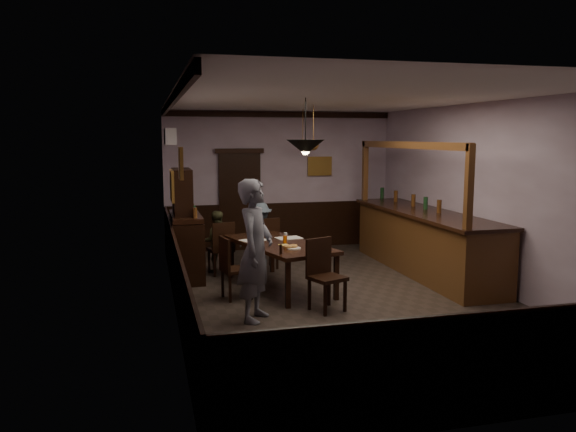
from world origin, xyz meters
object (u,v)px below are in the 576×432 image
object	(u,v)px
person_seated_right	(260,234)
pendant_brass_mid	(313,145)
chair_near	(324,271)
pendant_iron	(305,147)
person_seated_left	(216,241)
soda_can	(285,239)
sideboard	(186,234)
dining_table	(279,247)
chair_far_left	(222,246)
person_standing	(255,250)
pendant_brass_far	(303,144)
chair_far_right	(267,241)
chair_side	(231,265)
bar_counter	(424,240)
coffee_cup	(314,243)

from	to	relation	value
person_seated_right	pendant_brass_mid	xyz separation A→B (m)	(0.88, -0.53, 1.69)
chair_near	pendant_iron	xyz separation A→B (m)	(-0.13, 0.50, 1.73)
chair_near	person_seated_left	size ratio (longest dim) A/B	0.91
soda_can	sideboard	bearing A→B (deg)	142.55
dining_table	pendant_iron	bearing A→B (deg)	-74.32
chair_far_left	soda_can	xyz separation A→B (m)	(0.87, -1.16, 0.29)
dining_table	pendant_brass_mid	world-z (taller)	pendant_brass_mid
person_standing	pendant_brass_far	xyz separation A→B (m)	(1.77, 3.99, 1.35)
chair_far_right	chair_side	distance (m)	2.01
chair_far_left	chair_near	xyz separation A→B (m)	(1.13, -2.37, 0.03)
dining_table	person_seated_right	distance (m)	1.62
person_standing	bar_counter	world-z (taller)	bar_counter
person_seated_right	person_standing	bearing A→B (deg)	73.05
person_seated_right	coffee_cup	bearing A→B (deg)	98.16
person_standing	person_seated_left	bearing A→B (deg)	32.37
person_seated_right	pendant_iron	distance (m)	2.92
chair_near	chair_side	world-z (taller)	chair_near
chair_side	pendant_iron	world-z (taller)	pendant_iron
chair_side	coffee_cup	size ratio (longest dim) A/B	11.93
chair_far_right	person_standing	xyz separation A→B (m)	(-0.76, -2.83, 0.42)
chair_far_left	pendant_iron	distance (m)	2.76
dining_table	coffee_cup	bearing A→B (deg)	-41.24
chair_far_right	chair_near	xyz separation A→B (m)	(0.27, -2.61, 0.03)
dining_table	chair_near	size ratio (longest dim) A/B	2.35
chair_far_left	pendant_brass_far	xyz separation A→B (m)	(1.88, 1.40, 1.77)
chair_far_right	pendant_iron	size ratio (longest dim) A/B	1.18
chair_far_right	dining_table	bearing A→B (deg)	76.09
bar_counter	pendant_brass_mid	xyz separation A→B (m)	(-1.89, 0.70, 1.70)
dining_table	chair_near	xyz separation A→B (m)	(0.35, -1.27, -0.13)
pendant_iron	bar_counter	bearing A→B (deg)	24.30
sideboard	pendant_iron	xyz separation A→B (m)	(1.63, -1.85, 1.53)
dining_table	pendant_brass_far	xyz separation A→B (m)	(1.09, 2.50, 1.61)
chair_near	person_seated_right	bearing A→B (deg)	75.72
person_standing	coffee_cup	world-z (taller)	person_standing
chair_near	bar_counter	world-z (taller)	bar_counter
person_seated_right	bar_counter	world-z (taller)	bar_counter
chair_side	person_seated_right	bearing A→B (deg)	-34.04
soda_can	pendant_brass_mid	size ratio (longest dim) A/B	0.15
pendant_brass_far	pendant_iron	bearing A→B (deg)	-105.03
chair_side	pendant_brass_mid	bearing A→B (deg)	-60.12
person_seated_left	pendant_brass_far	world-z (taller)	pendant_brass_far
sideboard	chair_far_right	bearing A→B (deg)	9.78
pendant_iron	pendant_brass_mid	xyz separation A→B (m)	(0.68, 1.86, 0.01)
coffee_cup	pendant_brass_far	world-z (taller)	pendant_brass_far
chair_far_right	chair_near	distance (m)	2.63
coffee_cup	soda_can	xyz separation A→B (m)	(-0.38, 0.35, 0.01)
chair_far_left	person_standing	xyz separation A→B (m)	(0.11, -2.59, 0.43)
chair_side	coffee_cup	world-z (taller)	chair_side
dining_table	person_seated_right	world-z (taller)	person_seated_right
chair_side	soda_can	size ratio (longest dim) A/B	7.95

